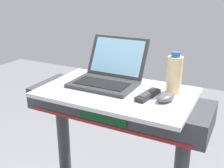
{
  "coord_description": "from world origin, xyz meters",
  "views": [
    {
      "loc": [
        0.55,
        -0.42,
        1.61
      ],
      "look_at": [
        0.0,
        0.65,
        1.17
      ],
      "focal_mm": 44.66,
      "sensor_mm": 36.0,
      "label": 1
    }
  ],
  "objects_px": {
    "laptop": "(108,75)",
    "tv_remote": "(148,95)",
    "water_bottle": "(174,74)",
    "computer_mouse": "(166,98)"
  },
  "relations": [
    {
      "from": "tv_remote",
      "to": "laptop",
      "type": "bearing_deg",
      "value": 160.74
    },
    {
      "from": "laptop",
      "to": "tv_remote",
      "type": "bearing_deg",
      "value": -23.65
    },
    {
      "from": "computer_mouse",
      "to": "tv_remote",
      "type": "xyz_separation_m",
      "value": [
        -0.08,
        0.01,
        -0.01
      ]
    },
    {
      "from": "laptop",
      "to": "water_bottle",
      "type": "bearing_deg",
      "value": -1.09
    },
    {
      "from": "laptop",
      "to": "computer_mouse",
      "type": "distance_m",
      "value": 0.35
    },
    {
      "from": "computer_mouse",
      "to": "laptop",
      "type": "bearing_deg",
      "value": -175.81
    },
    {
      "from": "laptop",
      "to": "tv_remote",
      "type": "relative_size",
      "value": 1.96
    },
    {
      "from": "laptop",
      "to": "tv_remote",
      "type": "height_order",
      "value": "laptop"
    },
    {
      "from": "water_bottle",
      "to": "tv_remote",
      "type": "relative_size",
      "value": 1.18
    },
    {
      "from": "water_bottle",
      "to": "computer_mouse",
      "type": "bearing_deg",
      "value": -90.59
    }
  ]
}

